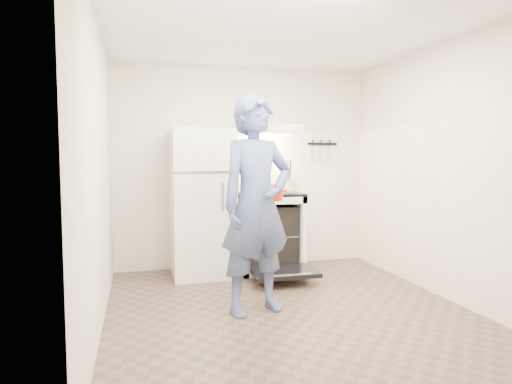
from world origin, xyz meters
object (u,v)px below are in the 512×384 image
(person, at_px, (257,205))
(dutch_oven, at_px, (268,193))
(refrigerator, at_px, (202,203))
(tea_kettle, at_px, (255,180))
(stove_body, at_px, (268,233))

(person, relative_size, dutch_oven, 5.44)
(refrigerator, bearing_deg, person, -77.99)
(dutch_oven, bearing_deg, refrigerator, 115.90)
(tea_kettle, height_order, dutch_oven, tea_kettle)
(refrigerator, height_order, dutch_oven, refrigerator)
(person, bearing_deg, stove_body, 52.60)
(refrigerator, relative_size, tea_kettle, 5.81)
(refrigerator, distance_m, tea_kettle, 0.71)
(refrigerator, distance_m, dutch_oven, 1.17)
(dutch_oven, bearing_deg, person, -121.05)
(refrigerator, height_order, person, person)
(dutch_oven, bearing_deg, stove_body, 73.84)
(stove_body, bearing_deg, dutch_oven, -106.16)
(refrigerator, height_order, tea_kettle, refrigerator)
(stove_body, xyz_separation_m, dutch_oven, (-0.31, -1.06, 0.57))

